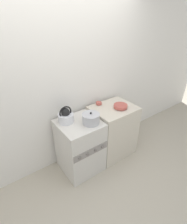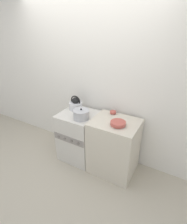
# 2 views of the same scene
# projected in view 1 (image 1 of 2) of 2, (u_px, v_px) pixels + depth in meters

# --- Properties ---
(ground_plane) EXTENTS (12.00, 12.00, 0.00)m
(ground_plane) POSITION_uv_depth(u_px,v_px,m) (91.00, 178.00, 2.60)
(ground_plane) COLOR #B2A893
(wall_back) EXTENTS (7.00, 0.06, 2.50)m
(wall_back) POSITION_uv_depth(u_px,v_px,m) (64.00, 86.00, 2.43)
(wall_back) COLOR silver
(wall_back) RESTS_ON ground_plane
(stove) EXTENTS (0.57, 0.59, 0.83)m
(stove) POSITION_uv_depth(u_px,v_px,m) (80.00, 146.00, 2.59)
(stove) COLOR beige
(stove) RESTS_ON ground_plane
(counter) EXTENTS (0.67, 0.56, 0.87)m
(counter) POSITION_uv_depth(u_px,v_px,m) (112.00, 130.00, 2.91)
(counter) COLOR beige
(counter) RESTS_ON ground_plane
(kettle) EXTENTS (0.26, 0.21, 0.24)m
(kettle) POSITION_uv_depth(u_px,v_px,m) (66.00, 116.00, 2.37)
(kettle) COLOR silver
(kettle) RESTS_ON stove
(cooking_pot) EXTENTS (0.24, 0.24, 0.17)m
(cooking_pot) POSITION_uv_depth(u_px,v_px,m) (91.00, 119.00, 2.35)
(cooking_pot) COLOR #B2B2B7
(cooking_pot) RESTS_ON stove
(enamel_bowl) EXTENTS (0.21, 0.21, 0.06)m
(enamel_bowl) POSITION_uv_depth(u_px,v_px,m) (121.00, 106.00, 2.66)
(enamel_bowl) COLOR #B75147
(enamel_bowl) RESTS_ON counter
(small_ceramic_bowl) EXTENTS (0.09, 0.09, 0.04)m
(small_ceramic_bowl) POSITION_uv_depth(u_px,v_px,m) (99.00, 103.00, 2.76)
(small_ceramic_bowl) COLOR #B75147
(small_ceramic_bowl) RESTS_ON counter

